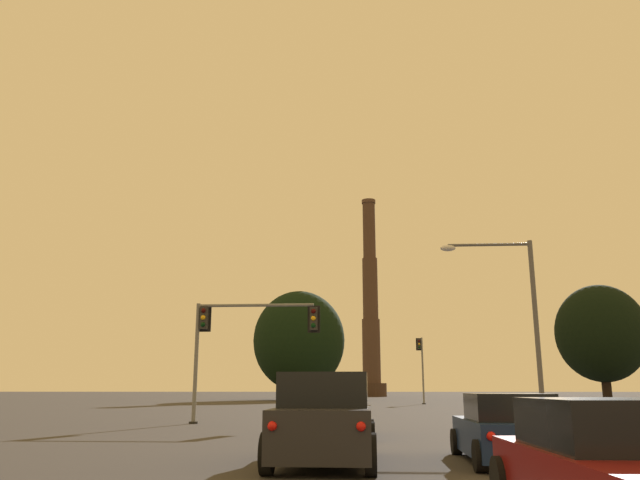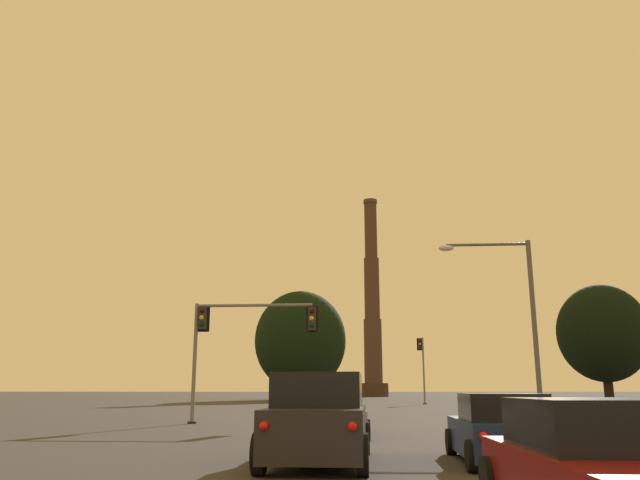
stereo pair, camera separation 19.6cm
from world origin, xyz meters
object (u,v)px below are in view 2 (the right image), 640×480
(hatchback_right_lane_second, at_px, (500,431))
(street_lamp, at_px, (516,307))
(traffic_light_overhead_left, at_px, (238,330))
(suv_center_lane_second, at_px, (319,419))
(sedan_right_lane_third, at_px, (609,471))
(smokestack, at_px, (372,316))
(sedan_center_lane_front, at_px, (337,415))
(traffic_light_far_right, at_px, (422,360))

(hatchback_right_lane_second, height_order, street_lamp, street_lamp)
(hatchback_right_lane_second, relative_size, traffic_light_overhead_left, 0.70)
(suv_center_lane_second, xyz_separation_m, sedan_right_lane_third, (3.58, -6.47, -0.23))
(traffic_light_overhead_left, height_order, smokestack, smokestack)
(hatchback_right_lane_second, bearing_deg, sedan_center_lane_front, 117.45)
(traffic_light_overhead_left, bearing_deg, suv_center_lane_second, -71.90)
(sedan_right_lane_third, distance_m, traffic_light_far_right, 58.07)
(traffic_light_overhead_left, xyz_separation_m, street_lamp, (12.00, -2.72, 0.62))
(sedan_right_lane_third, xyz_separation_m, traffic_light_far_right, (3.26, 57.87, 3.66))
(suv_center_lane_second, xyz_separation_m, hatchback_right_lane_second, (3.83, 0.27, -0.23))
(suv_center_lane_second, height_order, sedan_right_lane_third, suv_center_lane_second)
(sedan_center_lane_front, relative_size, traffic_light_overhead_left, 0.81)
(sedan_right_lane_third, height_order, hatchback_right_lane_second, hatchback_right_lane_second)
(traffic_light_overhead_left, bearing_deg, traffic_light_far_right, 72.34)
(hatchback_right_lane_second, xyz_separation_m, traffic_light_far_right, (3.01, 51.13, 3.66))
(sedan_center_lane_front, bearing_deg, traffic_light_far_right, 78.77)
(traffic_light_far_right, bearing_deg, sedan_center_lane_front, -98.86)
(hatchback_right_lane_second, xyz_separation_m, smokestack, (-1.16, 107.53, 14.51))
(street_lamp, bearing_deg, hatchback_right_lane_second, -105.85)
(street_lamp, height_order, smokestack, smokestack)
(street_lamp, relative_size, smokestack, 0.19)
(street_lamp, bearing_deg, traffic_light_overhead_left, 167.24)
(hatchback_right_lane_second, distance_m, street_lamp, 12.91)
(sedan_right_lane_third, bearing_deg, street_lamp, 77.95)
(traffic_light_overhead_left, height_order, street_lamp, street_lamp)
(sedan_center_lane_front, distance_m, smokestack, 101.13)
(traffic_light_overhead_left, bearing_deg, sedan_center_lane_front, -55.24)
(sedan_right_lane_third, bearing_deg, traffic_light_overhead_left, 110.53)
(sedan_center_lane_front, height_order, traffic_light_far_right, traffic_light_far_right)
(suv_center_lane_second, relative_size, sedan_right_lane_third, 1.04)
(street_lamp, distance_m, smokestack, 96.42)
(sedan_center_lane_front, bearing_deg, traffic_light_overhead_left, 122.38)
(suv_center_lane_second, bearing_deg, street_lamp, 59.89)
(smokestack, bearing_deg, street_lamp, -87.31)
(sedan_right_lane_third, bearing_deg, hatchback_right_lane_second, 86.82)
(smokestack, bearing_deg, hatchback_right_lane_second, -89.38)
(suv_center_lane_second, distance_m, traffic_light_far_right, 51.97)
(sedan_center_lane_front, bearing_deg, smokestack, 86.12)
(sedan_right_lane_third, height_order, traffic_light_overhead_left, traffic_light_overhead_left)
(sedan_center_lane_front, distance_m, traffic_light_overhead_left, 9.21)
(sedan_center_lane_front, distance_m, suv_center_lane_second, 7.75)
(traffic_light_far_right, height_order, smokestack, smokestack)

